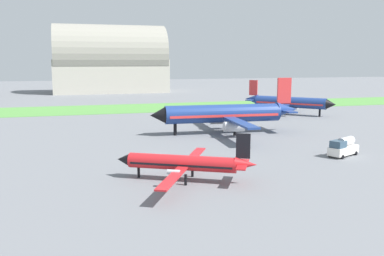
{
  "coord_description": "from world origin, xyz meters",
  "views": [
    {
      "loc": [
        -12.8,
        -69.88,
        16.47
      ],
      "look_at": [
        9.96,
        9.88,
        3.0
      ],
      "focal_mm": 38.65,
      "sensor_mm": 36.0,
      "label": 1
    }
  ],
  "objects_px": {
    "airplane_parked_jet_far": "(288,102)",
    "fuel_truck_near_gate": "(343,147)",
    "airplane_midfield_jet": "(226,114)",
    "airplane_foreground_turboprop": "(185,163)"
  },
  "relations": [
    {
      "from": "airplane_midfield_jet",
      "to": "airplane_parked_jet_far",
      "type": "relative_size",
      "value": 1.52
    },
    {
      "from": "airplane_midfield_jet",
      "to": "airplane_parked_jet_far",
      "type": "height_order",
      "value": "airplane_midfield_jet"
    },
    {
      "from": "airplane_midfield_jet",
      "to": "fuel_truck_near_gate",
      "type": "xyz_separation_m",
      "value": [
        11.67,
        -27.2,
        -2.97
      ]
    },
    {
      "from": "airplane_parked_jet_far",
      "to": "fuel_truck_near_gate",
      "type": "height_order",
      "value": "airplane_parked_jet_far"
    },
    {
      "from": "airplane_parked_jet_far",
      "to": "fuel_truck_near_gate",
      "type": "distance_m",
      "value": 57.42
    },
    {
      "from": "airplane_midfield_jet",
      "to": "airplane_foreground_turboprop",
      "type": "xyz_separation_m",
      "value": [
        -18.91,
        -34.17,
        -2.0
      ]
    },
    {
      "from": "airplane_foreground_turboprop",
      "to": "fuel_truck_near_gate",
      "type": "xyz_separation_m",
      "value": [
        30.59,
        6.97,
        -0.97
      ]
    },
    {
      "from": "airplane_midfield_jet",
      "to": "airplane_parked_jet_far",
      "type": "xyz_separation_m",
      "value": [
        30.74,
        26.91,
        -0.8
      ]
    },
    {
      "from": "fuel_truck_near_gate",
      "to": "airplane_foreground_turboprop",
      "type": "bearing_deg",
      "value": -11.98
    },
    {
      "from": "airplane_parked_jet_far",
      "to": "airplane_foreground_turboprop",
      "type": "distance_m",
      "value": 78.73
    }
  ]
}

